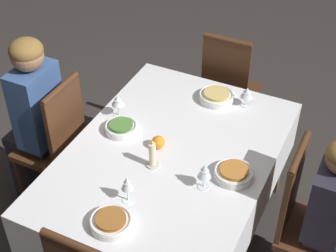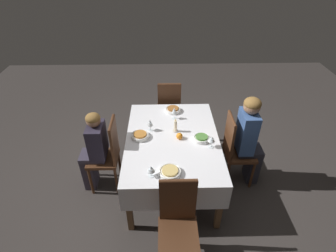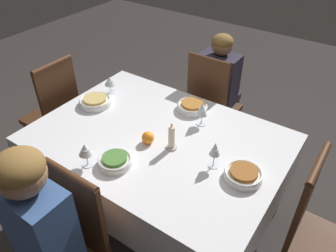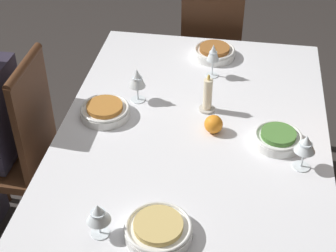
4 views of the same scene
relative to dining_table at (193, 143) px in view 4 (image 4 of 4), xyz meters
The scene contains 14 objects.
ground_plane 0.64m from the dining_table, ahead, with size 8.00×8.00×0.00m, color #332D2B.
dining_table is the anchor object (origin of this frame).
chair_south 0.78m from the dining_table, 87.63° to the right, with size 0.36×0.37×0.98m.
chair_west 1.00m from the dining_table, behind, with size 0.37×0.36×0.98m.
bowl_north 0.36m from the dining_table, 81.70° to the left, with size 0.19×0.19×0.06m.
wine_glass_north 0.50m from the dining_table, 67.80° to the left, with size 0.08×0.08×0.15m.
bowl_south 0.40m from the dining_table, 92.92° to the right, with size 0.21×0.21×0.06m.
wine_glass_south 0.37m from the dining_table, 120.15° to the right, with size 0.07×0.07×0.16m.
bowl_east 0.59m from the dining_table, ahead, with size 0.22×0.22×0.06m.
wine_glass_east 0.67m from the dining_table, 21.07° to the right, with size 0.08×0.08×0.13m.
bowl_west 0.59m from the dining_table, behind, with size 0.21×0.21×0.06m.
wine_glass_west 0.46m from the dining_table, behind, with size 0.06×0.06×0.16m.
candle_centerpiece 0.21m from the dining_table, 162.62° to the left, with size 0.07×0.07×0.18m.
orange_fruit 0.15m from the dining_table, 79.45° to the left, with size 0.08×0.08×0.08m, color orange.
Camera 4 is at (1.65, 0.16, 2.03)m, focal length 55.00 mm.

